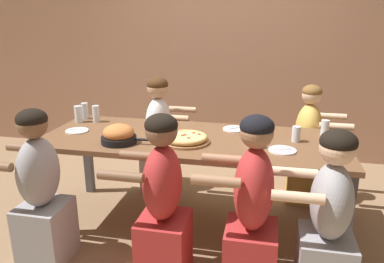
% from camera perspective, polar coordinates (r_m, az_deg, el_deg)
% --- Properties ---
extents(ground_plane, '(18.00, 18.00, 0.00)m').
position_cam_1_polar(ground_plane, '(3.28, -0.00, -13.85)').
color(ground_plane, '#896B4C').
rests_on(ground_plane, ground).
extents(restaurant_back_panel, '(10.00, 0.06, 3.20)m').
position_cam_1_polar(restaurant_back_panel, '(4.58, 4.84, 16.02)').
color(restaurant_back_panel, '#9E7056').
rests_on(restaurant_back_panel, ground).
extents(dining_table, '(2.38, 0.92, 0.77)m').
position_cam_1_polar(dining_table, '(2.98, -0.00, -2.29)').
color(dining_table, brown).
rests_on(dining_table, ground).
extents(pizza_board_main, '(0.37, 0.37, 0.06)m').
position_cam_1_polar(pizza_board_main, '(2.84, -0.97, -1.10)').
color(pizza_board_main, '#996B42').
rests_on(pizza_board_main, dining_table).
extents(skillet_bowl, '(0.39, 0.27, 0.14)m').
position_cam_1_polar(skillet_bowl, '(2.87, -11.10, -0.53)').
color(skillet_bowl, black).
rests_on(skillet_bowl, dining_table).
extents(empty_plate_a, '(0.19, 0.19, 0.02)m').
position_cam_1_polar(empty_plate_a, '(3.25, -17.12, 0.10)').
color(empty_plate_a, white).
rests_on(empty_plate_a, dining_table).
extents(empty_plate_b, '(0.19, 0.19, 0.02)m').
position_cam_1_polar(empty_plate_b, '(3.17, 6.47, 0.37)').
color(empty_plate_b, white).
rests_on(empty_plate_b, dining_table).
extents(empty_plate_c, '(0.20, 0.20, 0.02)m').
position_cam_1_polar(empty_plate_c, '(2.74, 13.60, -2.80)').
color(empty_plate_c, white).
rests_on(empty_plate_c, dining_table).
extents(drinking_glass_a, '(0.06, 0.06, 0.12)m').
position_cam_1_polar(drinking_glass_a, '(2.95, 15.58, -0.50)').
color(drinking_glass_a, silver).
rests_on(drinking_glass_a, dining_table).
extents(drinking_glass_b, '(0.06, 0.06, 0.12)m').
position_cam_1_polar(drinking_glass_b, '(3.18, 19.58, 0.41)').
color(drinking_glass_b, silver).
rests_on(drinking_glass_b, dining_table).
extents(drinking_glass_c, '(0.06, 0.06, 0.15)m').
position_cam_1_polar(drinking_glass_c, '(3.49, -14.41, 2.47)').
color(drinking_glass_c, silver).
rests_on(drinking_glass_c, dining_table).
extents(drinking_glass_d, '(0.07, 0.07, 0.10)m').
position_cam_1_polar(drinking_glass_d, '(2.75, 9.61, -1.60)').
color(drinking_glass_d, silver).
rests_on(drinking_glass_d, dining_table).
extents(drinking_glass_e, '(0.07, 0.07, 0.15)m').
position_cam_1_polar(drinking_glass_e, '(3.52, -16.91, 2.57)').
color(drinking_glass_e, silver).
rests_on(drinking_glass_e, dining_table).
extents(drinking_glass_f, '(0.06, 0.06, 0.15)m').
position_cam_1_polar(drinking_glass_f, '(3.62, -16.02, 3.04)').
color(drinking_glass_f, silver).
rests_on(drinking_glass_f, dining_table).
extents(diner_near_right, '(0.51, 0.40, 1.10)m').
position_cam_1_polar(diner_near_right, '(2.42, 19.98, -13.27)').
color(diner_near_right, '#99999E').
rests_on(diner_near_right, ground).
extents(diner_far_right, '(0.51, 0.40, 1.11)m').
position_cam_1_polar(diner_far_right, '(3.65, 17.12, -2.67)').
color(diner_far_right, gold).
rests_on(diner_far_right, ground).
extents(diner_far_midleft, '(0.51, 0.40, 1.13)m').
position_cam_1_polar(diner_far_midleft, '(3.77, -5.01, -0.86)').
color(diner_far_midleft, silver).
rests_on(diner_far_midleft, ground).
extents(diner_near_center, '(0.51, 0.40, 1.14)m').
position_cam_1_polar(diner_near_center, '(2.46, -4.49, -11.19)').
color(diner_near_center, '#B22D2D').
rests_on(diner_near_center, ground).
extents(diner_near_left, '(0.51, 0.40, 1.12)m').
position_cam_1_polar(diner_near_left, '(2.82, -22.03, -8.81)').
color(diner_near_left, '#99999E').
rests_on(diner_near_left, ground).
extents(diner_near_midright, '(0.51, 0.40, 1.16)m').
position_cam_1_polar(diner_near_midright, '(2.37, 9.09, -12.26)').
color(diner_near_midright, '#B22D2D').
rests_on(diner_near_midright, ground).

